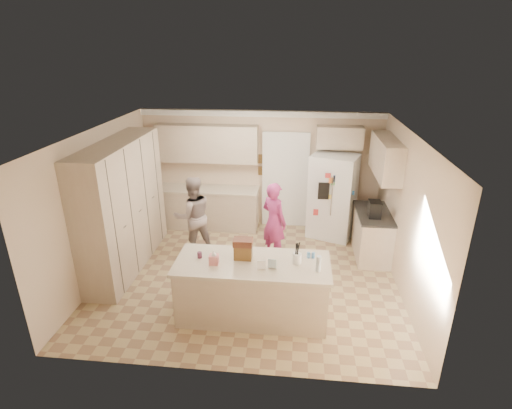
# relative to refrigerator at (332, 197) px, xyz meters

# --- Properties ---
(floor) EXTENTS (5.20, 4.60, 0.02)m
(floor) POSITION_rel_refrigerator_xyz_m (-1.57, -1.82, -0.91)
(floor) COLOR tan
(floor) RESTS_ON ground
(ceiling) EXTENTS (5.20, 4.60, 0.02)m
(ceiling) POSITION_rel_refrigerator_xyz_m (-1.57, -1.82, 1.71)
(ceiling) COLOR white
(ceiling) RESTS_ON wall_back
(wall_back) EXTENTS (5.20, 0.02, 2.60)m
(wall_back) POSITION_rel_refrigerator_xyz_m (-1.57, 0.49, 0.40)
(wall_back) COLOR beige
(wall_back) RESTS_ON ground
(wall_front) EXTENTS (5.20, 0.02, 2.60)m
(wall_front) POSITION_rel_refrigerator_xyz_m (-1.57, -4.13, 0.40)
(wall_front) COLOR beige
(wall_front) RESTS_ON ground
(wall_left) EXTENTS (0.02, 4.60, 2.60)m
(wall_left) POSITION_rel_refrigerator_xyz_m (-4.18, -1.82, 0.40)
(wall_left) COLOR beige
(wall_left) RESTS_ON ground
(wall_right) EXTENTS (0.02, 4.60, 2.60)m
(wall_right) POSITION_rel_refrigerator_xyz_m (1.04, -1.82, 0.40)
(wall_right) COLOR beige
(wall_right) RESTS_ON ground
(crown_back) EXTENTS (5.20, 0.08, 0.12)m
(crown_back) POSITION_rel_refrigerator_xyz_m (-1.57, 0.44, 1.63)
(crown_back) COLOR white
(crown_back) RESTS_ON wall_back
(pantry_bank) EXTENTS (0.60, 2.60, 2.35)m
(pantry_bank) POSITION_rel_refrigerator_xyz_m (-3.87, -1.62, 0.28)
(pantry_bank) COLOR #C4B39B
(pantry_bank) RESTS_ON floor
(back_base_cab) EXTENTS (2.20, 0.60, 0.88)m
(back_base_cab) POSITION_rel_refrigerator_xyz_m (-2.72, 0.18, -0.46)
(back_base_cab) COLOR #C4B39B
(back_base_cab) RESTS_ON floor
(back_countertop) EXTENTS (2.24, 0.63, 0.04)m
(back_countertop) POSITION_rel_refrigerator_xyz_m (-2.72, 0.17, 0.00)
(back_countertop) COLOR beige
(back_countertop) RESTS_ON back_base_cab
(back_upper_cab) EXTENTS (2.20, 0.35, 0.80)m
(back_upper_cab) POSITION_rel_refrigerator_xyz_m (-2.72, 0.30, 1.00)
(back_upper_cab) COLOR #C4B39B
(back_upper_cab) RESTS_ON wall_back
(doorway_opening) EXTENTS (0.90, 0.06, 2.10)m
(doorway_opening) POSITION_rel_refrigerator_xyz_m (-1.02, 0.46, 0.15)
(doorway_opening) COLOR black
(doorway_opening) RESTS_ON floor
(doorway_casing) EXTENTS (1.02, 0.03, 2.22)m
(doorway_casing) POSITION_rel_refrigerator_xyz_m (-1.02, 0.42, 0.15)
(doorway_casing) COLOR white
(doorway_casing) RESTS_ON floor
(wall_frame_upper) EXTENTS (0.15, 0.02, 0.20)m
(wall_frame_upper) POSITION_rel_refrigerator_xyz_m (-1.55, 0.45, 0.65)
(wall_frame_upper) COLOR brown
(wall_frame_upper) RESTS_ON wall_back
(wall_frame_lower) EXTENTS (0.15, 0.02, 0.20)m
(wall_frame_lower) POSITION_rel_refrigerator_xyz_m (-1.55, 0.45, 0.38)
(wall_frame_lower) COLOR brown
(wall_frame_lower) RESTS_ON wall_back
(refrigerator) EXTENTS (1.09, 0.97, 1.80)m
(refrigerator) POSITION_rel_refrigerator_xyz_m (0.00, 0.00, 0.00)
(refrigerator) COLOR white
(refrigerator) RESTS_ON floor
(fridge_seam) EXTENTS (0.02, 0.02, 1.78)m
(fridge_seam) POSITION_rel_refrigerator_xyz_m (0.00, -0.35, 0.00)
(fridge_seam) COLOR gray
(fridge_seam) RESTS_ON refrigerator
(fridge_dispenser) EXTENTS (0.22, 0.03, 0.35)m
(fridge_dispenser) POSITION_rel_refrigerator_xyz_m (-0.22, -0.37, 0.25)
(fridge_dispenser) COLOR black
(fridge_dispenser) RESTS_ON refrigerator
(fridge_handle_l) EXTENTS (0.02, 0.02, 0.85)m
(fridge_handle_l) POSITION_rel_refrigerator_xyz_m (-0.05, -0.37, 0.15)
(fridge_handle_l) COLOR silver
(fridge_handle_l) RESTS_ON refrigerator
(fridge_handle_r) EXTENTS (0.02, 0.02, 0.85)m
(fridge_handle_r) POSITION_rel_refrigerator_xyz_m (0.05, -0.37, 0.15)
(fridge_handle_r) COLOR silver
(fridge_handle_r) RESTS_ON refrigerator
(over_fridge_cab) EXTENTS (0.95, 0.35, 0.45)m
(over_fridge_cab) POSITION_rel_refrigerator_xyz_m (0.08, 0.30, 1.20)
(over_fridge_cab) COLOR #C4B39B
(over_fridge_cab) RESTS_ON wall_back
(right_base_cab) EXTENTS (0.60, 1.20, 0.88)m
(right_base_cab) POSITION_rel_refrigerator_xyz_m (0.73, -0.82, -0.46)
(right_base_cab) COLOR #C4B39B
(right_base_cab) RESTS_ON floor
(right_countertop) EXTENTS (0.63, 1.24, 0.04)m
(right_countertop) POSITION_rel_refrigerator_xyz_m (0.72, -0.82, 0.00)
(right_countertop) COLOR #2D2B28
(right_countertop) RESTS_ON right_base_cab
(right_upper_cab) EXTENTS (0.35, 1.50, 0.70)m
(right_upper_cab) POSITION_rel_refrigerator_xyz_m (0.86, -0.62, 1.05)
(right_upper_cab) COLOR #C4B39B
(right_upper_cab) RESTS_ON wall_right
(coffee_maker) EXTENTS (0.22, 0.28, 0.30)m
(coffee_maker) POSITION_rel_refrigerator_xyz_m (0.68, -1.02, 0.17)
(coffee_maker) COLOR black
(coffee_maker) RESTS_ON right_countertop
(island_base) EXTENTS (2.20, 0.90, 0.88)m
(island_base) POSITION_rel_refrigerator_xyz_m (-1.37, -2.92, -0.46)
(island_base) COLOR #C4B39B
(island_base) RESTS_ON floor
(island_top) EXTENTS (2.28, 0.96, 0.05)m
(island_top) POSITION_rel_refrigerator_xyz_m (-1.37, -2.92, 0.00)
(island_top) COLOR beige
(island_top) RESTS_ON island_base
(utensil_crock) EXTENTS (0.13, 0.13, 0.15)m
(utensil_crock) POSITION_rel_refrigerator_xyz_m (-0.72, -2.87, 0.10)
(utensil_crock) COLOR white
(utensil_crock) RESTS_ON island_top
(tissue_box) EXTENTS (0.13, 0.13, 0.14)m
(tissue_box) POSITION_rel_refrigerator_xyz_m (-1.92, -3.02, 0.10)
(tissue_box) COLOR #D17477
(tissue_box) RESTS_ON island_top
(tissue_plume) EXTENTS (0.08, 0.08, 0.08)m
(tissue_plume) POSITION_rel_refrigerator_xyz_m (-1.92, -3.02, 0.20)
(tissue_plume) COLOR white
(tissue_plume) RESTS_ON tissue_box
(dollhouse_body) EXTENTS (0.26, 0.18, 0.22)m
(dollhouse_body) POSITION_rel_refrigerator_xyz_m (-1.52, -2.82, 0.14)
(dollhouse_body) COLOR brown
(dollhouse_body) RESTS_ON island_top
(dollhouse_roof) EXTENTS (0.28, 0.20, 0.10)m
(dollhouse_roof) POSITION_rel_refrigerator_xyz_m (-1.52, -2.82, 0.30)
(dollhouse_roof) COLOR #592D1E
(dollhouse_roof) RESTS_ON dollhouse_body
(jam_jar) EXTENTS (0.07, 0.07, 0.09)m
(jam_jar) POSITION_rel_refrigerator_xyz_m (-2.17, -2.87, 0.07)
(jam_jar) COLOR #59263F
(jam_jar) RESTS_ON island_top
(greeting_card_a) EXTENTS (0.12, 0.06, 0.16)m
(greeting_card_a) POSITION_rel_refrigerator_xyz_m (-1.22, -3.12, 0.11)
(greeting_card_a) COLOR white
(greeting_card_a) RESTS_ON island_top
(greeting_card_b) EXTENTS (0.12, 0.05, 0.16)m
(greeting_card_b) POSITION_rel_refrigerator_xyz_m (-1.07, -3.07, 0.11)
(greeting_card_b) COLOR silver
(greeting_card_b) RESTS_ON island_top
(water_bottle) EXTENTS (0.07, 0.07, 0.24)m
(water_bottle) POSITION_rel_refrigerator_xyz_m (-0.42, -3.07, 0.14)
(water_bottle) COLOR silver
(water_bottle) RESTS_ON island_top
(shaker_salt) EXTENTS (0.05, 0.05, 0.09)m
(shaker_salt) POSITION_rel_refrigerator_xyz_m (-0.55, -2.70, 0.07)
(shaker_salt) COLOR #487CB3
(shaker_salt) RESTS_ON island_top
(shaker_pepper) EXTENTS (0.05, 0.05, 0.09)m
(shaker_pepper) POSITION_rel_refrigerator_xyz_m (-0.48, -2.70, 0.07)
(shaker_pepper) COLOR #487CB3
(shaker_pepper) RESTS_ON island_top
(teen_boy) EXTENTS (0.96, 0.89, 1.58)m
(teen_boy) POSITION_rel_refrigerator_xyz_m (-2.74, -1.06, -0.11)
(teen_boy) COLOR #9C9794
(teen_boy) RESTS_ON floor
(teen_girl) EXTENTS (0.67, 0.64, 1.54)m
(teen_girl) POSITION_rel_refrigerator_xyz_m (-1.16, -1.10, -0.13)
(teen_girl) COLOR #BC37A0
(teen_girl) RESTS_ON floor
(fridge_magnets) EXTENTS (0.76, 0.02, 1.44)m
(fridge_magnets) POSITION_rel_refrigerator_xyz_m (0.00, -0.36, 0.00)
(fridge_magnets) COLOR tan
(fridge_magnets) RESTS_ON refrigerator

